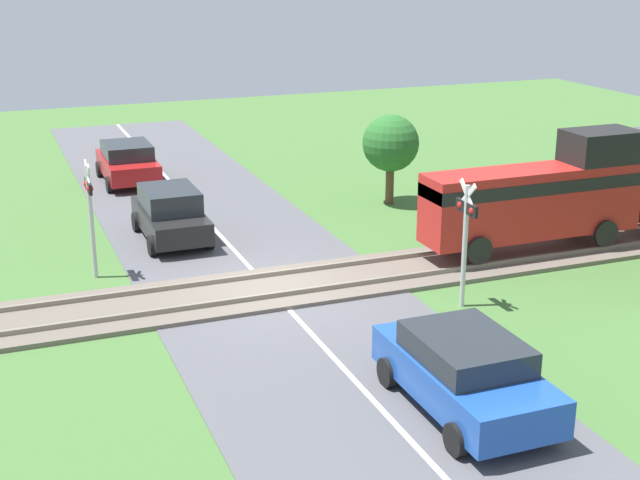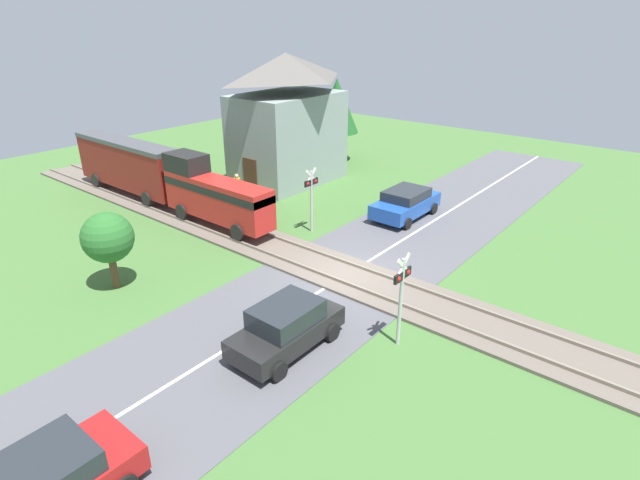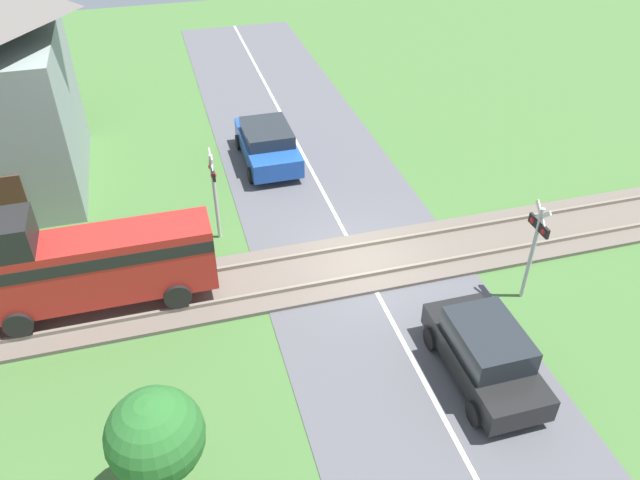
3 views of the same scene
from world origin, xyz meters
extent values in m
plane|color=#426B33|center=(0.00, 0.00, 0.00)|extent=(60.00, 60.00, 0.00)
cube|color=#515156|center=(0.00, 0.00, 0.01)|extent=(48.00, 6.40, 0.02)
cube|color=silver|center=(0.00, 0.00, 0.02)|extent=(48.00, 0.12, 0.00)
cube|color=#665B51|center=(0.00, 0.00, 0.06)|extent=(2.80, 48.00, 0.12)
cube|color=slate|center=(-0.72, 0.00, 0.18)|extent=(0.10, 48.00, 0.12)
cube|color=slate|center=(0.72, 0.00, 0.18)|extent=(0.10, 48.00, 0.12)
cube|color=red|center=(0.00, 7.63, 1.57)|extent=(1.35, 6.41, 1.90)
cube|color=black|center=(0.00, 7.63, 2.09)|extent=(1.37, 6.41, 0.36)
cube|color=black|center=(0.00, 9.81, 2.97)|extent=(1.35, 2.05, 0.90)
cylinder|color=black|center=(-0.72, 5.58, 0.62)|extent=(0.14, 0.76, 0.76)
cylinder|color=black|center=(0.72, 5.58, 0.62)|extent=(0.14, 0.76, 0.76)
cylinder|color=black|center=(-0.72, 9.68, 0.62)|extent=(0.14, 0.76, 0.76)
cylinder|color=black|center=(0.72, 9.68, 0.62)|extent=(0.14, 0.76, 0.76)
cube|color=maroon|center=(0.00, 15.35, 1.82)|extent=(1.35, 8.23, 2.40)
cube|color=#47474C|center=(0.00, 15.35, 3.14)|extent=(1.41, 8.23, 0.24)
cylinder|color=black|center=(-0.72, 12.72, 0.62)|extent=(0.14, 0.76, 0.76)
cylinder|color=black|center=(0.72, 12.72, 0.62)|extent=(0.14, 0.76, 0.76)
cylinder|color=black|center=(-0.72, 17.99, 0.62)|extent=(0.14, 0.76, 0.76)
cylinder|color=black|center=(0.72, 17.99, 0.62)|extent=(0.14, 0.76, 0.76)
cube|color=black|center=(-5.02, -1.44, 0.62)|extent=(3.81, 1.65, 0.64)
cube|color=#23282D|center=(-5.02, -1.44, 1.26)|extent=(2.10, 1.52, 0.65)
cylinder|color=black|center=(-3.78, -0.61, 0.30)|extent=(0.60, 0.18, 0.60)
cylinder|color=black|center=(-3.78, -2.27, 0.30)|extent=(0.60, 0.18, 0.60)
cylinder|color=black|center=(-6.26, -0.61, 0.30)|extent=(0.60, 0.18, 0.60)
cylinder|color=black|center=(-6.26, -2.27, 0.30)|extent=(0.60, 0.18, 0.60)
cube|color=#1E4CA8|center=(7.09, 1.44, 0.66)|extent=(4.17, 1.87, 0.71)
cube|color=#23282D|center=(7.09, 1.44, 1.25)|extent=(2.29, 1.72, 0.48)
cylinder|color=black|center=(5.74, 0.51, 0.30)|extent=(0.60, 0.18, 0.60)
cylinder|color=black|center=(5.74, 2.37, 0.30)|extent=(0.60, 0.18, 0.60)
cylinder|color=black|center=(8.45, 0.51, 0.30)|extent=(0.60, 0.18, 0.60)
cylinder|color=black|center=(8.45, 2.37, 0.30)|extent=(0.60, 0.18, 0.60)
cube|color=#23282D|center=(-12.38, -1.44, 1.21)|extent=(2.10, 1.65, 0.53)
cylinder|color=black|center=(-11.14, -0.54, 0.30)|extent=(0.60, 0.18, 0.60)
cylinder|color=#B7B7B7|center=(-2.62, -3.99, 1.51)|extent=(0.12, 0.12, 3.02)
cube|color=black|center=(-2.62, -3.99, 2.48)|extent=(0.90, 0.08, 0.28)
sphere|color=red|center=(-2.89, -3.99, 2.48)|extent=(0.18, 0.18, 0.18)
sphere|color=red|center=(-2.35, -3.99, 2.48)|extent=(0.18, 0.18, 0.18)
cube|color=silver|center=(-2.62, -3.99, 2.77)|extent=(0.72, 0.04, 0.72)
cube|color=silver|center=(-2.62, -3.99, 2.77)|extent=(0.72, 0.04, 0.72)
cylinder|color=#B7B7B7|center=(2.62, 3.99, 1.51)|extent=(0.12, 0.12, 3.02)
cube|color=black|center=(2.62, 3.99, 2.48)|extent=(0.90, 0.08, 0.28)
sphere|color=red|center=(2.89, 3.99, 2.48)|extent=(0.18, 0.18, 0.18)
sphere|color=red|center=(2.35, 3.99, 2.48)|extent=(0.18, 0.18, 0.18)
cube|color=silver|center=(2.62, 3.99, 2.77)|extent=(0.72, 0.04, 0.72)
cube|color=silver|center=(2.62, 3.99, 2.77)|extent=(0.72, 0.04, 0.72)
cube|color=gray|center=(7.93, 10.35, 2.69)|extent=(6.48, 4.34, 5.37)
pyramid|color=#5B5651|center=(7.93, 10.35, 6.88)|extent=(7.00, 4.69, 1.51)
cube|color=#472D1E|center=(4.67, 10.35, 1.05)|extent=(0.06, 1.10, 2.10)
cylinder|color=gold|center=(3.43, 10.12, 0.65)|extent=(0.38, 0.38, 1.29)
sphere|color=tan|center=(3.43, 10.12, 1.41)|extent=(0.24, 0.24, 0.24)
cylinder|color=brown|center=(13.67, 10.98, 1.03)|extent=(0.24, 0.24, 2.06)
cone|color=#1E5623|center=(13.67, 10.98, 3.89)|extent=(3.06, 3.06, 3.67)
cylinder|color=brown|center=(-6.29, 6.32, 0.64)|extent=(0.28, 0.28, 1.28)
sphere|color=#286628|center=(-6.29, 6.32, 2.08)|extent=(1.90, 1.90, 1.90)
camera|label=1|loc=(20.01, -6.48, 8.24)|focal=50.00mm
camera|label=2|loc=(-14.36, -10.38, 9.54)|focal=28.00mm
camera|label=3|loc=(-14.10, 5.28, 12.02)|focal=35.00mm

